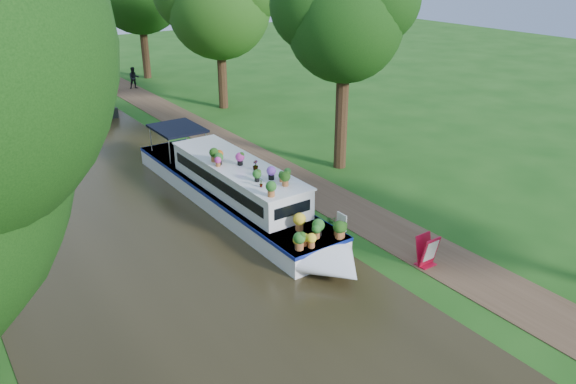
{
  "coord_description": "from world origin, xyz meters",
  "views": [
    {
      "loc": [
        -11.66,
        -15.07,
        9.05
      ],
      "look_at": [
        -1.46,
        -0.47,
        1.3
      ],
      "focal_mm": 35.0,
      "sensor_mm": 36.0,
      "label": 1
    }
  ],
  "objects_px": {
    "pedestrian_pink": "(114,78)",
    "pedestrian_dark": "(134,78)",
    "plant_boat": "(238,190)",
    "sandwich_board": "(427,252)",
    "second_boat": "(86,103)"
  },
  "relations": [
    {
      "from": "second_boat",
      "to": "pedestrian_pink",
      "type": "distance_m",
      "value": 5.28
    },
    {
      "from": "pedestrian_pink",
      "to": "second_boat",
      "type": "bearing_deg",
      "value": -145.09
    },
    {
      "from": "pedestrian_dark",
      "to": "plant_boat",
      "type": "bearing_deg",
      "value": -89.93
    },
    {
      "from": "sandwich_board",
      "to": "plant_boat",
      "type": "bearing_deg",
      "value": 111.66
    },
    {
      "from": "pedestrian_pink",
      "to": "plant_boat",
      "type": "bearing_deg",
      "value": -114.27
    },
    {
      "from": "second_boat",
      "to": "pedestrian_dark",
      "type": "relative_size",
      "value": 4.46
    },
    {
      "from": "pedestrian_pink",
      "to": "pedestrian_dark",
      "type": "xyz_separation_m",
      "value": [
        1.34,
        -0.05,
        -0.15
      ]
    },
    {
      "from": "sandwich_board",
      "to": "pedestrian_pink",
      "type": "bearing_deg",
      "value": 89.72
    },
    {
      "from": "plant_boat",
      "to": "pedestrian_dark",
      "type": "distance_m",
      "value": 21.77
    },
    {
      "from": "plant_boat",
      "to": "sandwich_board",
      "type": "height_order",
      "value": "plant_boat"
    },
    {
      "from": "pedestrian_pink",
      "to": "pedestrian_dark",
      "type": "height_order",
      "value": "pedestrian_pink"
    },
    {
      "from": "plant_boat",
      "to": "second_boat",
      "type": "distance_m",
      "value": 17.3
    },
    {
      "from": "plant_boat",
      "to": "sandwich_board",
      "type": "xyz_separation_m",
      "value": [
        2.72,
        -6.78,
        -0.37
      ]
    },
    {
      "from": "pedestrian_dark",
      "to": "sandwich_board",
      "type": "bearing_deg",
      "value": -81.88
    },
    {
      "from": "second_boat",
      "to": "sandwich_board",
      "type": "xyz_separation_m",
      "value": [
        3.22,
        -24.07,
        -0.04
      ]
    }
  ]
}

